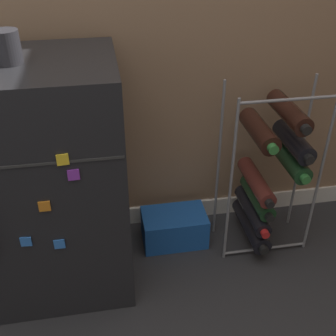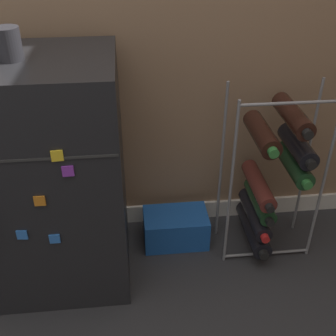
# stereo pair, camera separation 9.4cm
# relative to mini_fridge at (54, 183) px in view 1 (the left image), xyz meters

# --- Properties ---
(mini_fridge) EXTENTS (0.51, 0.49, 0.92)m
(mini_fridge) POSITION_rel_mini_fridge_xyz_m (0.00, 0.00, 0.00)
(mini_fridge) COLOR black
(mini_fridge) RESTS_ON ground_plane
(wine_rack) EXTENTS (0.39, 0.33, 0.76)m
(wine_rack) POSITION_rel_mini_fridge_xyz_m (0.86, 0.06, -0.09)
(wine_rack) COLOR slate
(wine_rack) RESTS_ON ground_plane
(soda_box) EXTENTS (0.29, 0.18, 0.15)m
(soda_box) POSITION_rel_mini_fridge_xyz_m (0.47, 0.12, -0.39)
(soda_box) COLOR #194C9E
(soda_box) RESTS_ON ground_plane
(fridge_top_cup) EXTENTS (0.08, 0.08, 0.10)m
(fridge_top_cup) POSITION_rel_mini_fridge_xyz_m (-0.06, -0.01, 0.51)
(fridge_top_cup) COLOR #28282D
(fridge_top_cup) RESTS_ON mini_fridge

